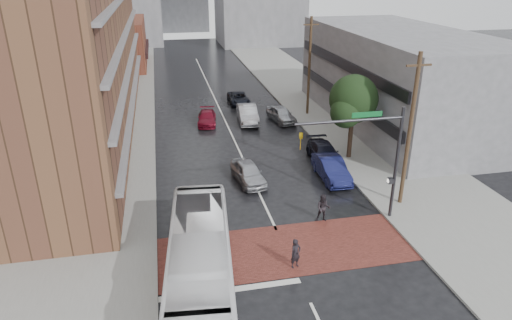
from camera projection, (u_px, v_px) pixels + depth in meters
ground at (288, 254)px, 24.97m from camera, size 160.00×160.00×0.00m
crosswalk at (285, 249)px, 25.41m from camera, size 14.00×5.00×0.02m
sidewalk_west at (109, 124)px, 45.24m from camera, size 9.00×90.00×0.15m
sidewalk_east at (328, 110)px, 49.59m from camera, size 9.00×90.00×0.15m
storefront_west at (118, 43)px, 69.87m from camera, size 8.00×16.00×7.00m
building_east at (398, 78)px, 44.29m from camera, size 11.00×26.00×9.00m
street_tree at (353, 102)px, 35.53m from camera, size 4.20×4.10×6.90m
signal_mast at (376, 149)px, 26.45m from camera, size 6.50×0.30×7.20m
utility_pole_near at (410, 131)px, 28.20m from camera, size 1.60×0.26×10.00m
utility_pole_far at (309, 66)px, 46.18m from camera, size 1.60×0.26×10.00m
transit_bus at (200, 267)px, 21.19m from camera, size 4.00×12.32×3.37m
pedestrian_a at (296, 254)px, 23.61m from camera, size 0.71×0.60×1.66m
pedestrian_b at (323, 208)px, 27.89m from camera, size 1.05×0.94×1.79m
car_travel_a at (248, 173)px, 33.00m from camera, size 2.36×4.57×1.49m
car_travel_b at (248, 114)px, 45.55m from camera, size 2.14×5.27×1.70m
car_travel_c at (207, 118)px, 45.15m from camera, size 2.30×4.50×1.25m
suv_travel at (239, 98)px, 51.63m from camera, size 2.16×4.65×1.29m
car_parked_near at (331, 169)px, 33.47m from camera, size 1.81×4.90×1.60m
car_parked_mid at (324, 153)px, 36.51m from camera, size 2.24×5.05×1.44m
car_parked_far at (281, 114)px, 45.77m from camera, size 2.57×4.70×1.52m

